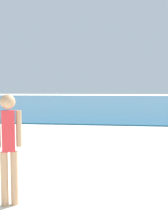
# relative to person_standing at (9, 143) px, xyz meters

# --- Properties ---
(water) EXTENTS (160.00, 60.00, 0.06)m
(water) POSITION_rel_person_standing_xyz_m (0.89, 38.77, -0.87)
(water) COLOR #14567F
(water) RESTS_ON ground
(person_standing) EXTENTS (0.34, 0.21, 1.58)m
(person_standing) POSITION_rel_person_standing_xyz_m (0.00, 0.00, 0.00)
(person_standing) COLOR tan
(person_standing) RESTS_ON ground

